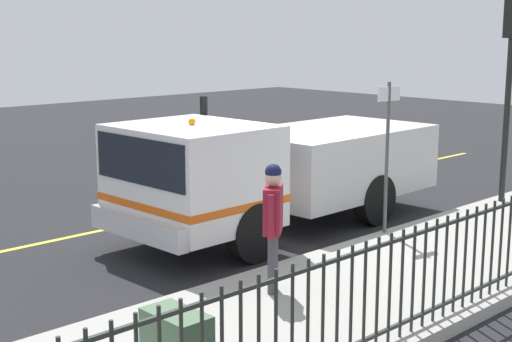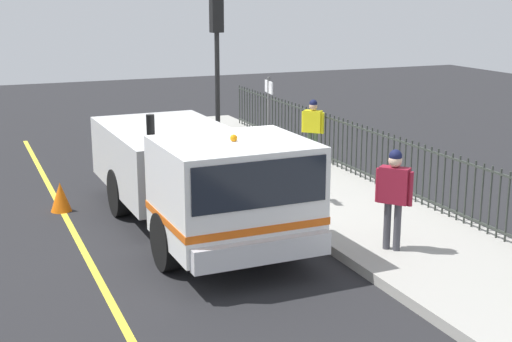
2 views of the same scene
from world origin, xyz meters
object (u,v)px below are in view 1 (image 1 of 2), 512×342
at_px(worker_standing, 273,214).
at_px(traffic_light_near, 510,56).
at_px(work_truck, 267,167).
at_px(traffic_cone, 280,179).
at_px(street_sign, 387,141).

xyz_separation_m(worker_standing, traffic_light_near, (-0.55, 7.12, 1.86)).
height_order(work_truck, traffic_light_near, traffic_light_near).
distance_m(work_truck, worker_standing, 3.57).
relative_size(traffic_cone, street_sign, 0.24).
relative_size(worker_standing, traffic_light_near, 0.42).
xyz_separation_m(traffic_cone, street_sign, (4.02, -1.51, 1.46)).
bearing_deg(traffic_light_near, traffic_cone, 21.21).
bearing_deg(traffic_cone, traffic_light_near, 26.92).
bearing_deg(worker_standing, street_sign, -27.22).
bearing_deg(street_sign, traffic_light_near, 86.75).
distance_m(traffic_cone, street_sign, 4.53).
height_order(worker_standing, traffic_light_near, traffic_light_near).
bearing_deg(work_truck, traffic_light_near, -115.07).
bearing_deg(street_sign, worker_standing, -77.72).
height_order(traffic_light_near, street_sign, traffic_light_near).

